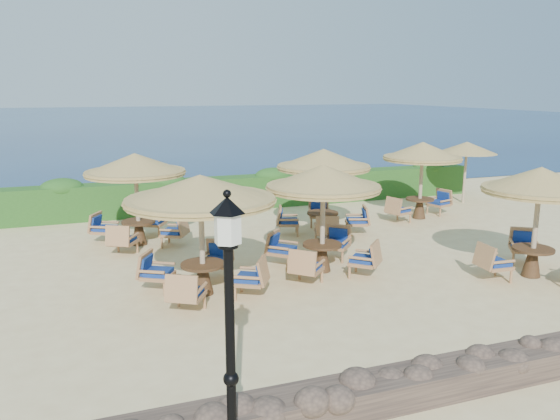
# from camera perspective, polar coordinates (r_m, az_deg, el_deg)

# --- Properties ---
(ground) EXTENTS (120.00, 120.00, 0.00)m
(ground) POSITION_cam_1_polar(r_m,az_deg,el_deg) (14.44, 6.67, -5.33)
(ground) COLOR beige
(ground) RESTS_ON ground
(sea) EXTENTS (160.00, 160.00, 0.00)m
(sea) POSITION_cam_1_polar(r_m,az_deg,el_deg) (82.63, -15.60, 9.06)
(sea) COLOR #0B214C
(sea) RESTS_ON ground
(hedge) EXTENTS (18.00, 0.90, 1.20)m
(hedge) POSITION_cam_1_polar(r_m,az_deg,el_deg) (20.79, -2.10, 1.99)
(hedge) COLOR #1E4B18
(hedge) RESTS_ON ground
(stone_wall) EXTENTS (15.00, 0.65, 0.44)m
(stone_wall) POSITION_cam_1_polar(r_m,az_deg,el_deg) (9.63, 23.78, -14.43)
(stone_wall) COLOR brown
(stone_wall) RESTS_ON ground
(lamp_post) EXTENTS (0.44, 0.44, 3.31)m
(lamp_post) POSITION_cam_1_polar(r_m,az_deg,el_deg) (6.33, -5.21, -14.39)
(lamp_post) COLOR black
(lamp_post) RESTS_ON ground
(extra_parasol) EXTENTS (2.30, 2.30, 2.41)m
(extra_parasol) POSITION_cam_1_polar(r_m,az_deg,el_deg) (22.49, 18.94, 6.17)
(extra_parasol) COLOR tan
(extra_parasol) RESTS_ON ground
(cafe_set_0) EXTENTS (3.25, 3.25, 2.65)m
(cafe_set_0) POSITION_cam_1_polar(r_m,az_deg,el_deg) (11.70, -8.27, 0.14)
(cafe_set_0) COLOR tan
(cafe_set_0) RESTS_ON ground
(cafe_set_1) EXTENTS (2.79, 2.79, 2.65)m
(cafe_set_1) POSITION_cam_1_polar(r_m,az_deg,el_deg) (13.16, 4.52, 1.15)
(cafe_set_1) COLOR tan
(cafe_set_1) RESTS_ON ground
(cafe_set_2) EXTENTS (2.73, 2.77, 2.65)m
(cafe_set_2) POSITION_cam_1_polar(r_m,az_deg,el_deg) (14.09, 25.38, 0.93)
(cafe_set_2) COLOR tan
(cafe_set_2) RESTS_ON ground
(cafe_set_3) EXTENTS (2.83, 2.83, 2.65)m
(cafe_set_3) POSITION_cam_1_polar(r_m,az_deg,el_deg) (15.95, -14.80, 2.83)
(cafe_set_3) COLOR tan
(cafe_set_3) RESTS_ON ground
(cafe_set_4) EXTENTS (2.88, 2.88, 2.65)m
(cafe_set_4) POSITION_cam_1_polar(r_m,az_deg,el_deg) (16.57, 4.55, 3.57)
(cafe_set_4) COLOR tan
(cafe_set_4) RESTS_ON ground
(cafe_set_5) EXTENTS (2.88, 2.67, 2.65)m
(cafe_set_5) POSITION_cam_1_polar(r_m,az_deg,el_deg) (19.25, 14.62, 4.91)
(cafe_set_5) COLOR tan
(cafe_set_5) RESTS_ON ground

